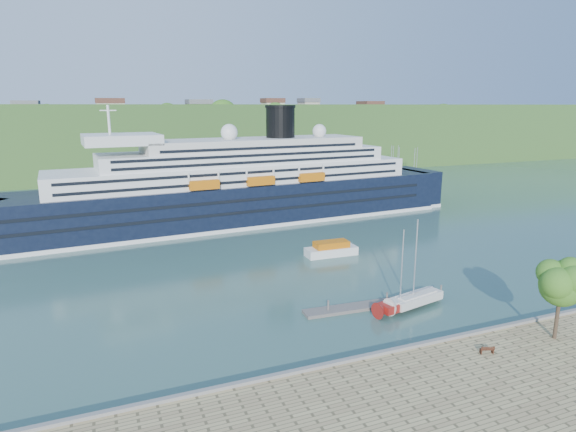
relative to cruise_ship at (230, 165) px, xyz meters
The scene contains 10 objects.
ground 60.22m from the cruise_ship, 89.27° to the right, with size 400.00×400.00×0.00m, color #315850.
far_hillside 85.97m from the cruise_ship, 89.50° to the left, with size 400.00×50.00×24.00m, color #345F26.
quay_coping 60.20m from the cruise_ship, 89.28° to the right, with size 220.00×0.50×0.30m, color slate.
cruise_ship is the anchor object (origin of this frame).
park_bench 64.06m from the cruise_ship, 83.15° to the right, with size 1.35×0.55×0.86m, color #4C2415, non-canonical shape.
promenade_tree 65.24m from the cruise_ship, 75.63° to the right, with size 5.48×5.48×9.07m, color #2D641A, non-canonical shape.
floating_pontoon 49.11m from the cruise_ship, 84.51° to the right, with size 17.44×2.13×0.39m, color slate, non-canonical shape.
sailboat_red 50.89m from the cruise_ship, 81.78° to the right, with size 7.37×2.05×9.52m, color maroon, non-canonical shape.
sailboat_white_far 50.86m from the cruise_ship, 79.34° to the right, with size 8.07×2.24×10.42m, color silver, non-canonical shape.
tender_launch 30.82m from the cruise_ship, 71.62° to the right, with size 8.51×2.91×2.35m, color #C9650B, non-canonical shape.
Camera 1 is at (-25.75, -34.90, 23.71)m, focal length 30.00 mm.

